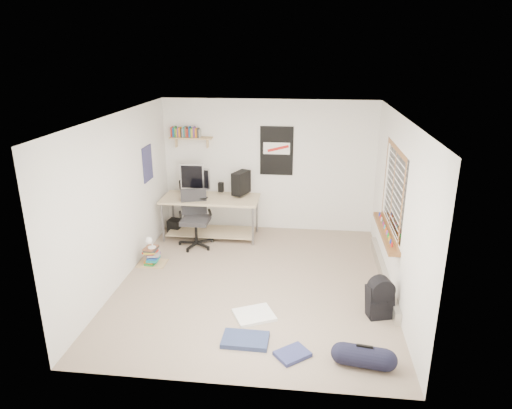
# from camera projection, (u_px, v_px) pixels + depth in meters

# --- Properties ---
(floor) EXTENTS (4.00, 4.50, 0.01)m
(floor) POSITION_uv_depth(u_px,v_px,m) (255.00, 282.00, 6.93)
(floor) COLOR gray
(floor) RESTS_ON ground
(ceiling) EXTENTS (4.00, 4.50, 0.01)m
(ceiling) POSITION_uv_depth(u_px,v_px,m) (254.00, 116.00, 6.11)
(ceiling) COLOR white
(ceiling) RESTS_ON ground
(back_wall) EXTENTS (4.00, 0.01, 2.50)m
(back_wall) POSITION_uv_depth(u_px,v_px,m) (269.00, 166.00, 8.64)
(back_wall) COLOR silver
(back_wall) RESTS_ON ground
(left_wall) EXTENTS (0.01, 4.50, 2.50)m
(left_wall) POSITION_uv_depth(u_px,v_px,m) (120.00, 199.00, 6.74)
(left_wall) COLOR silver
(left_wall) RESTS_ON ground
(right_wall) EXTENTS (0.01, 4.50, 2.50)m
(right_wall) POSITION_uv_depth(u_px,v_px,m) (398.00, 210.00, 6.30)
(right_wall) COLOR silver
(right_wall) RESTS_ON ground
(desk) EXTENTS (1.92, 1.29, 0.81)m
(desk) POSITION_uv_depth(u_px,v_px,m) (211.00, 218.00, 8.49)
(desk) COLOR tan
(desk) RESTS_ON floor
(monitor_left) EXTENTS (0.44, 0.12, 0.48)m
(monitor_left) POSITION_uv_depth(u_px,v_px,m) (192.00, 181.00, 8.42)
(monitor_left) COLOR #9E9DA2
(monitor_left) RESTS_ON desk
(monitor_right) EXTENTS (0.36, 0.18, 0.39)m
(monitor_right) POSITION_uv_depth(u_px,v_px,m) (201.00, 182.00, 8.47)
(monitor_right) COLOR #99999D
(monitor_right) RESTS_ON desk
(pc_tower) EXTENTS (0.33, 0.44, 0.42)m
(pc_tower) POSITION_uv_depth(u_px,v_px,m) (241.00, 183.00, 8.41)
(pc_tower) COLOR black
(pc_tower) RESTS_ON desk
(keyboard) EXTENTS (0.39, 0.20, 0.02)m
(keyboard) POSITION_uv_depth(u_px,v_px,m) (197.00, 197.00, 8.22)
(keyboard) COLOR black
(keyboard) RESTS_ON desk
(speaker_left) EXTENTS (0.11, 0.11, 0.19)m
(speaker_left) POSITION_uv_depth(u_px,v_px,m) (182.00, 185.00, 8.69)
(speaker_left) COLOR black
(speaker_left) RESTS_ON desk
(speaker_right) EXTENTS (0.10, 0.10, 0.18)m
(speaker_right) POSITION_uv_depth(u_px,v_px,m) (221.00, 187.00, 8.55)
(speaker_right) COLOR black
(speaker_right) RESTS_ON desk
(office_chair) EXTENTS (0.84, 0.84, 1.01)m
(office_chair) POSITION_uv_depth(u_px,v_px,m) (196.00, 220.00, 8.06)
(office_chair) COLOR #272729
(office_chair) RESTS_ON floor
(wall_shelf) EXTENTS (0.80, 0.22, 0.24)m
(wall_shelf) POSITION_uv_depth(u_px,v_px,m) (191.00, 138.00, 8.52)
(wall_shelf) COLOR tan
(wall_shelf) RESTS_ON back_wall
(poster_back_wall) EXTENTS (0.62, 0.03, 0.92)m
(poster_back_wall) POSITION_uv_depth(u_px,v_px,m) (277.00, 151.00, 8.50)
(poster_back_wall) COLOR black
(poster_back_wall) RESTS_ON back_wall
(poster_left_wall) EXTENTS (0.02, 0.42, 0.60)m
(poster_left_wall) POSITION_uv_depth(u_px,v_px,m) (148.00, 164.00, 7.78)
(poster_left_wall) COLOR navy
(poster_left_wall) RESTS_ON left_wall
(window) EXTENTS (0.10, 1.50, 1.26)m
(window) POSITION_uv_depth(u_px,v_px,m) (392.00, 190.00, 6.53)
(window) COLOR brown
(window) RESTS_ON right_wall
(baseboard_heater) EXTENTS (0.08, 2.50, 0.18)m
(baseboard_heater) POSITION_uv_depth(u_px,v_px,m) (384.00, 274.00, 6.97)
(baseboard_heater) COLOR #B7B2A8
(baseboard_heater) RESTS_ON floor
(backpack) EXTENTS (0.40, 0.35, 0.45)m
(backpack) POSITION_uv_depth(u_px,v_px,m) (380.00, 302.00, 6.02)
(backpack) COLOR black
(backpack) RESTS_ON floor
(duffel_bag) EXTENTS (0.28, 0.28, 0.49)m
(duffel_bag) POSITION_uv_depth(u_px,v_px,m) (364.00, 355.00, 5.05)
(duffel_bag) COLOR black
(duffel_bag) RESTS_ON floor
(tshirt) EXTENTS (0.63, 0.60, 0.04)m
(tshirt) POSITION_uv_depth(u_px,v_px,m) (254.00, 315.00, 6.04)
(tshirt) COLOR white
(tshirt) RESTS_ON floor
(jeans_a) EXTENTS (0.57, 0.37, 0.06)m
(jeans_a) POSITION_uv_depth(u_px,v_px,m) (245.00, 340.00, 5.51)
(jeans_a) COLOR navy
(jeans_a) RESTS_ON floor
(jeans_b) EXTENTS (0.46, 0.45, 0.05)m
(jeans_b) POSITION_uv_depth(u_px,v_px,m) (292.00, 354.00, 5.26)
(jeans_b) COLOR navy
(jeans_b) RESTS_ON floor
(book_stack) EXTENTS (0.50, 0.43, 0.31)m
(book_stack) POSITION_uv_depth(u_px,v_px,m) (152.00, 255.00, 7.47)
(book_stack) COLOR brown
(book_stack) RESTS_ON floor
(desk_lamp) EXTENTS (0.20, 0.25, 0.21)m
(desk_lamp) POSITION_uv_depth(u_px,v_px,m) (152.00, 243.00, 7.38)
(desk_lamp) COLOR white
(desk_lamp) RESTS_ON book_stack
(subwoofer) EXTENTS (0.26, 0.26, 0.26)m
(subwoofer) POSITION_uv_depth(u_px,v_px,m) (175.00, 226.00, 8.74)
(subwoofer) COLOR black
(subwoofer) RESTS_ON floor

